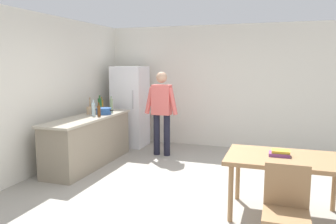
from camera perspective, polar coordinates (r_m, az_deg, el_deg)
name	(u,v)px	position (r m, az deg, el deg)	size (l,w,h in m)	color
ground_plane	(181,193)	(4.99, 2.19, -13.63)	(14.00, 14.00, 0.00)	#9E998E
wall_back	(219,87)	(7.58, 8.67, 4.29)	(6.40, 0.12, 2.70)	silver
wall_left	(37,94)	(6.08, -21.39, 2.88)	(0.12, 5.60, 2.70)	silver
kitchen_counter	(89,141)	(6.35, -13.30, -4.78)	(0.64, 2.20, 0.90)	gray
refrigerator	(130,106)	(7.62, -6.43, 0.95)	(0.70, 0.67, 1.80)	white
person	(162,108)	(6.74, -1.09, 0.73)	(0.70, 0.22, 1.70)	#1E1E2D
dining_table	(286,163)	(4.31, 19.39, -8.18)	(1.40, 0.90, 0.75)	#9E754C
chair	(286,206)	(3.44, 19.47, -14.85)	(0.42, 0.42, 0.91)	#9E754C
cooking_pot	(104,111)	(6.51, -10.87, 0.16)	(0.40, 0.28, 0.12)	#285193
utensil_jar	(89,110)	(6.58, -13.22, 0.34)	(0.11, 0.11, 0.32)	tan
bottle_beer_brown	(99,111)	(6.24, -11.68, 0.21)	(0.06, 0.06, 0.26)	#5B3314
bottle_water_clear	(94,109)	(6.31, -12.56, 0.45)	(0.07, 0.07, 0.30)	silver
bottle_vinegar_tall	(111,105)	(6.74, -9.63, 1.11)	(0.06, 0.06, 0.32)	gray
bottle_oil_amber	(102,105)	(7.01, -11.21, 1.17)	(0.06, 0.06, 0.28)	#996619
bottle_wine_green	(100,105)	(6.76, -11.53, 1.16)	(0.08, 0.08, 0.34)	#1E5123
book_stack	(280,153)	(4.30, 18.52, -6.67)	(0.24, 0.17, 0.07)	#753D7F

